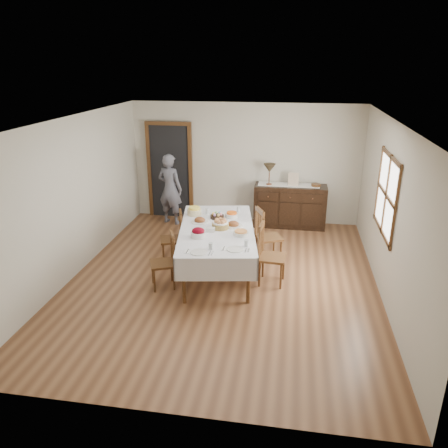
# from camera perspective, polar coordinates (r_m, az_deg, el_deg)

# --- Properties ---
(ground) EXTENTS (6.00, 6.00, 0.00)m
(ground) POSITION_cam_1_polar(r_m,az_deg,el_deg) (7.32, -0.13, -7.25)
(ground) COLOR brown
(room_shell) EXTENTS (5.02, 6.02, 2.65)m
(room_shell) POSITION_cam_1_polar(r_m,az_deg,el_deg) (7.14, -0.74, 6.16)
(room_shell) COLOR silver
(room_shell) RESTS_ON ground
(dining_table) EXTENTS (1.58, 2.54, 0.82)m
(dining_table) POSITION_cam_1_polar(r_m,az_deg,el_deg) (7.26, -0.94, -1.23)
(dining_table) COLOR silver
(dining_table) RESTS_ON ground
(chair_left_near) EXTENTS (0.50, 0.50, 0.91)m
(chair_left_near) POSITION_cam_1_polar(r_m,az_deg,el_deg) (6.98, -7.65, -4.69)
(chair_left_near) COLOR #503017
(chair_left_near) RESTS_ON ground
(chair_left_far) EXTENTS (0.50, 0.50, 0.94)m
(chair_left_far) POSITION_cam_1_polar(r_m,az_deg,el_deg) (7.83, -6.51, -1.63)
(chair_left_far) COLOR #503017
(chair_left_far) RESTS_ON ground
(chair_right_near) EXTENTS (0.46, 0.46, 1.02)m
(chair_right_near) POSITION_cam_1_polar(r_m,az_deg,el_deg) (7.05, 5.91, -3.87)
(chair_right_near) COLOR #503017
(chair_right_near) RESTS_ON ground
(chair_right_far) EXTENTS (0.56, 0.56, 1.01)m
(chair_right_far) POSITION_cam_1_polar(r_m,az_deg,el_deg) (7.81, 5.56, -1.38)
(chair_right_far) COLOR #503017
(chair_right_far) RESTS_ON ground
(sideboard) EXTENTS (1.53, 0.56, 0.92)m
(sideboard) POSITION_cam_1_polar(r_m,az_deg,el_deg) (9.58, 8.59, 2.36)
(sideboard) COLOR black
(sideboard) RESTS_ON ground
(person) EXTENTS (0.59, 0.46, 1.67)m
(person) POSITION_cam_1_polar(r_m,az_deg,el_deg) (9.63, -7.06, 4.85)
(person) COLOR slate
(person) RESTS_ON ground
(bread_basket) EXTENTS (0.28, 0.28, 0.17)m
(bread_basket) POSITION_cam_1_polar(r_m,az_deg,el_deg) (7.19, -0.48, -0.02)
(bread_basket) COLOR olive
(bread_basket) RESTS_ON dining_table
(egg_basket) EXTENTS (0.24, 0.24, 0.11)m
(egg_basket) POSITION_cam_1_polar(r_m,az_deg,el_deg) (7.66, -0.91, 1.03)
(egg_basket) COLOR black
(egg_basket) RESTS_ON dining_table
(ham_platter_a) EXTENTS (0.30, 0.30, 0.11)m
(ham_platter_a) POSITION_cam_1_polar(r_m,az_deg,el_deg) (7.49, -3.19, 0.45)
(ham_platter_a) COLOR silver
(ham_platter_a) RESTS_ON dining_table
(ham_platter_b) EXTENTS (0.31, 0.31, 0.11)m
(ham_platter_b) POSITION_cam_1_polar(r_m,az_deg,el_deg) (7.29, 1.24, -0.09)
(ham_platter_b) COLOR silver
(ham_platter_b) RESTS_ON dining_table
(beet_bowl) EXTENTS (0.24, 0.24, 0.16)m
(beet_bowl) POSITION_cam_1_polar(r_m,az_deg,el_deg) (6.84, -3.38, -1.18)
(beet_bowl) COLOR silver
(beet_bowl) RESTS_ON dining_table
(carrot_bowl) EXTENTS (0.23, 0.23, 0.10)m
(carrot_bowl) POSITION_cam_1_polar(r_m,az_deg,el_deg) (7.71, 1.02, 1.20)
(carrot_bowl) COLOR silver
(carrot_bowl) RESTS_ON dining_table
(pineapple_bowl) EXTENTS (0.25, 0.25, 0.15)m
(pineapple_bowl) POSITION_cam_1_polar(r_m,az_deg,el_deg) (7.85, -3.90, 1.68)
(pineapple_bowl) COLOR beige
(pineapple_bowl) RESTS_ON dining_table
(casserole_dish) EXTENTS (0.25, 0.25, 0.08)m
(casserole_dish) POSITION_cam_1_polar(r_m,az_deg,el_deg) (6.93, 2.22, -1.17)
(casserole_dish) COLOR silver
(casserole_dish) RESTS_ON dining_table
(butter_dish) EXTENTS (0.15, 0.11, 0.07)m
(butter_dish) POSITION_cam_1_polar(r_m,az_deg,el_deg) (7.07, -1.79, -0.74)
(butter_dish) COLOR silver
(butter_dish) RESTS_ON dining_table
(setting_left) EXTENTS (0.44, 0.31, 0.10)m
(setting_left) POSITION_cam_1_polar(r_m,az_deg,el_deg) (6.36, -2.82, -3.43)
(setting_left) COLOR silver
(setting_left) RESTS_ON dining_table
(setting_right) EXTENTS (0.44, 0.31, 0.10)m
(setting_right) POSITION_cam_1_polar(r_m,az_deg,el_deg) (6.45, 1.92, -3.04)
(setting_right) COLOR silver
(setting_right) RESTS_ON dining_table
(glass_far_a) EXTENTS (0.06, 0.06, 0.11)m
(glass_far_a) POSITION_cam_1_polar(r_m,az_deg,el_deg) (7.88, -2.21, 1.69)
(glass_far_a) COLOR silver
(glass_far_a) RESTS_ON dining_table
(glass_far_b) EXTENTS (0.06, 0.06, 0.11)m
(glass_far_b) POSITION_cam_1_polar(r_m,az_deg,el_deg) (7.97, 1.90, 1.90)
(glass_far_b) COLOR silver
(glass_far_b) RESTS_ON dining_table
(runner) EXTENTS (1.30, 0.35, 0.01)m
(runner) POSITION_cam_1_polar(r_m,az_deg,el_deg) (9.48, 8.45, 5.10)
(runner) COLOR white
(runner) RESTS_ON sideboard
(table_lamp) EXTENTS (0.26, 0.26, 0.46)m
(table_lamp) POSITION_cam_1_polar(r_m,az_deg,el_deg) (9.34, 5.96, 7.19)
(table_lamp) COLOR brown
(table_lamp) RESTS_ON sideboard
(picture_frame) EXTENTS (0.22, 0.08, 0.28)m
(picture_frame) POSITION_cam_1_polar(r_m,az_deg,el_deg) (9.40, 9.05, 5.78)
(picture_frame) COLOR #C0A88D
(picture_frame) RESTS_ON sideboard
(deco_bowl) EXTENTS (0.20, 0.20, 0.06)m
(deco_bowl) POSITION_cam_1_polar(r_m,az_deg,el_deg) (9.45, 11.92, 4.98)
(deco_bowl) COLOR #503017
(deco_bowl) RESTS_ON sideboard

